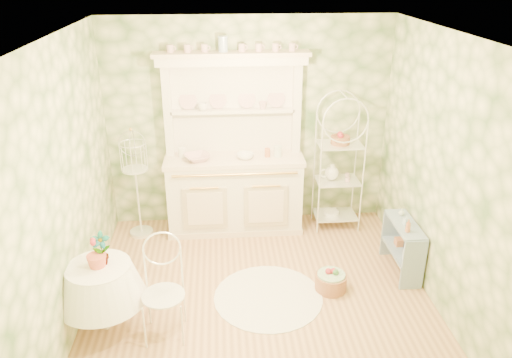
{
  "coord_description": "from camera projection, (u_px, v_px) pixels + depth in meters",
  "views": [
    {
      "loc": [
        -0.37,
        -4.33,
        3.3
      ],
      "look_at": [
        0.0,
        0.5,
        1.15
      ],
      "focal_mm": 35.0,
      "sensor_mm": 36.0,
      "label": 1
    }
  ],
  "objects": [
    {
      "name": "wall_front",
      "position": [
        284.0,
        298.0,
        3.12
      ],
      "size": [
        3.6,
        3.6,
        0.0
      ],
      "primitive_type": "plane",
      "color": "#EFEDBE",
      "rests_on": "floor"
    },
    {
      "name": "wall_left",
      "position": [
        67.0,
        187.0,
        4.64
      ],
      "size": [
        3.6,
        3.6,
        0.0
      ],
      "primitive_type": "plane",
      "color": "#EFEDBE",
      "rests_on": "floor"
    },
    {
      "name": "round_table",
      "position": [
        103.0,
        303.0,
        4.74
      ],
      "size": [
        0.55,
        0.55,
        0.6
      ],
      "primitive_type": "cylinder",
      "rotation": [
        0.0,
        0.0,
        -0.0
      ],
      "color": "white",
      "rests_on": "floor"
    },
    {
      "name": "floor_basket",
      "position": [
        331.0,
        282.0,
        5.39
      ],
      "size": [
        0.32,
        0.32,
        0.19
      ],
      "primitive_type": "cylinder",
      "rotation": [
        0.0,
        0.0,
        -0.08
      ],
      "color": "#A56A48",
      "rests_on": "floor"
    },
    {
      "name": "bottle_blue",
      "position": [
        406.0,
        222.0,
        5.47
      ],
      "size": [
        0.06,
        0.06,
        0.11
      ],
      "primitive_type": "imported",
      "rotation": [
        0.0,
        0.0,
        0.29
      ],
      "color": "#A2BDDA",
      "rests_on": "side_shelf"
    },
    {
      "name": "side_shelf",
      "position": [
        402.0,
        248.0,
        5.64
      ],
      "size": [
        0.27,
        0.7,
        0.6
      ],
      "primitive_type": "cube",
      "rotation": [
        0.0,
        0.0,
        0.02
      ],
      "color": "#849CB7",
      "rests_on": "floor"
    },
    {
      "name": "bakers_rack",
      "position": [
        339.0,
        160.0,
        6.37
      ],
      "size": [
        0.59,
        0.42,
        1.88
      ],
      "primitive_type": "cube",
      "rotation": [
        0.0,
        0.0,
        0.0
      ],
      "color": "white",
      "rests_on": "floor"
    },
    {
      "name": "bottle_amber",
      "position": [
        408.0,
        226.0,
        5.31
      ],
      "size": [
        0.07,
        0.07,
        0.15
      ],
      "primitive_type": "imported",
      "rotation": [
        0.0,
        0.0,
        -0.14
      ],
      "color": "#C37246",
      "rests_on": "side_shelf"
    },
    {
      "name": "lace_rug",
      "position": [
        268.0,
        297.0,
        5.3
      ],
      "size": [
        1.18,
        1.18,
        0.01
      ],
      "primitive_type": "cylinder",
      "rotation": [
        0.0,
        0.0,
        -0.02
      ],
      "color": "white",
      "rests_on": "floor"
    },
    {
      "name": "ceiling",
      "position": [
        260.0,
        36.0,
        4.22
      ],
      "size": [
        3.6,
        3.6,
        0.0
      ],
      "primitive_type": "plane",
      "color": "white",
      "rests_on": "floor"
    },
    {
      "name": "cup_right",
      "position": [
        263.0,
        107.0,
        6.2
      ],
      "size": [
        0.1,
        0.1,
        0.09
      ],
      "primitive_type": "imported",
      "rotation": [
        0.0,
        0.0,
        0.02
      ],
      "color": "white",
      "rests_on": "kitchen_dresser"
    },
    {
      "name": "cup_left",
      "position": [
        203.0,
        108.0,
        6.14
      ],
      "size": [
        0.15,
        0.15,
        0.1
      ],
      "primitive_type": "imported",
      "rotation": [
        0.0,
        0.0,
        -0.22
      ],
      "color": "white",
      "rests_on": "kitchen_dresser"
    },
    {
      "name": "cafe_chair",
      "position": [
        164.0,
        299.0,
        4.62
      ],
      "size": [
        0.41,
        0.41,
        0.82
      ],
      "primitive_type": "cube",
      "rotation": [
        0.0,
        0.0,
        0.11
      ],
      "color": "white",
      "rests_on": "floor"
    },
    {
      "name": "birdcage_stand",
      "position": [
        136.0,
        180.0,
        6.22
      ],
      "size": [
        0.37,
        0.37,
        1.53
      ],
      "primitive_type": "cube",
      "rotation": [
        0.0,
        0.0,
        -0.01
      ],
      "color": "white",
      "rests_on": "floor"
    },
    {
      "name": "potted_geranium",
      "position": [
        102.0,
        252.0,
        4.54
      ],
      "size": [
        0.19,
        0.14,
        0.33
      ],
      "primitive_type": "imported",
      "rotation": [
        0.0,
        0.0,
        0.15
      ],
      "color": "#3F7238",
      "rests_on": "round_table"
    },
    {
      "name": "bottle_glass",
      "position": [
        401.0,
        213.0,
        5.67
      ],
      "size": [
        0.08,
        0.08,
        0.09
      ],
      "primitive_type": "imported",
      "rotation": [
        0.0,
        0.0,
        -0.31
      ],
      "color": "silver",
      "rests_on": "side_shelf"
    },
    {
      "name": "wall_right",
      "position": [
        443.0,
        175.0,
        4.89
      ],
      "size": [
        3.6,
        3.6,
        0.0
      ],
      "primitive_type": "plane",
      "color": "#EFEDBE",
      "rests_on": "floor"
    },
    {
      "name": "floor",
      "position": [
        260.0,
        297.0,
        5.31
      ],
      "size": [
        3.6,
        3.6,
        0.0
      ],
      "primitive_type": "plane",
      "color": "tan",
      "rests_on": "ground"
    },
    {
      "name": "wall_back",
      "position": [
        248.0,
        124.0,
        6.4
      ],
      "size": [
        3.6,
        3.6,
        0.0
      ],
      "primitive_type": "plane",
      "color": "#EFEDBE",
      "rests_on": "floor"
    },
    {
      "name": "kitchen_dresser",
      "position": [
        234.0,
        147.0,
        6.22
      ],
      "size": [
        1.87,
        0.61,
        2.29
      ],
      "primitive_type": "cube",
      "color": "white",
      "rests_on": "floor"
    },
    {
      "name": "bowl_floral",
      "position": [
        198.0,
        160.0,
        6.16
      ],
      "size": [
        0.41,
        0.41,
        0.08
      ],
      "primitive_type": "imported",
      "rotation": [
        0.0,
        0.0,
        0.4
      ],
      "color": "white",
      "rests_on": "kitchen_dresser"
    },
    {
      "name": "bowl_white",
      "position": [
        245.0,
        158.0,
        6.22
      ],
      "size": [
        0.23,
        0.23,
        0.07
      ],
      "primitive_type": "imported",
      "rotation": [
        0.0,
        0.0,
        -0.09
      ],
      "color": "white",
      "rests_on": "kitchen_dresser"
    }
  ]
}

